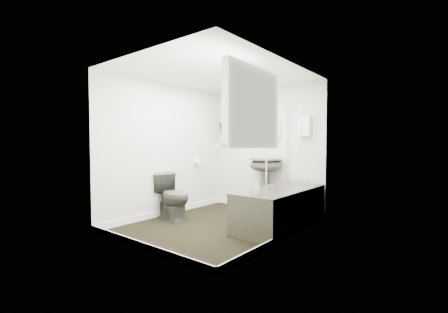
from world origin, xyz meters
The scene contains 22 objects.
floor centered at (0.00, 0.00, -0.01)m, with size 2.30×2.80×0.02m, color black.
ceiling centered at (0.00, 0.00, 2.31)m, with size 2.30×2.80×0.02m, color white.
wall_back centered at (0.00, 1.41, 1.15)m, with size 2.30×0.02×2.30m, color silver.
wall_front centered at (0.00, -1.41, 1.15)m, with size 2.30×0.02×2.30m, color silver.
wall_left centered at (-1.16, 0.00, 1.15)m, with size 0.02×2.80×2.30m, color silver.
wall_right centered at (1.16, 0.00, 1.15)m, with size 0.02×2.80×2.30m, color silver.
skirting centered at (0.00, 0.00, 0.05)m, with size 2.30×2.80×0.10m, color white.
bathtub centered at (0.80, 0.50, 0.29)m, with size 0.72×1.72×0.58m, color #353A31, non-canonical shape.
bath_screen centered at (0.47, 0.99, 1.28)m, with size 0.04×0.72×1.40m, color silver, non-canonical shape.
shower_box centered at (0.80, 1.34, 1.55)m, with size 0.20×0.10×0.35m, color white.
oval_mirror centered at (0.11, 1.37, 1.50)m, with size 0.46×0.03×0.62m, color #C9B48C.
wall_sconce centered at (-0.29, 1.36, 1.40)m, with size 0.04×0.04×0.22m, color black.
toilet_roll_holder centered at (-1.10, 0.70, 0.90)m, with size 0.11×0.11×0.11m, color white.
window_recess centered at (1.09, -0.70, 1.65)m, with size 0.08×1.00×0.90m, color white.
window_sill centered at (1.02, -0.70, 1.23)m, with size 0.18×1.00×0.04m, color white.
window_blinds centered at (1.04, -0.70, 1.65)m, with size 0.01×0.86×0.76m, color white.
toilet centered at (-0.85, -0.16, 0.38)m, with size 0.43×0.75×0.77m, color #353A31.
pedestal_sink centered at (0.11, 1.21, 0.49)m, with size 0.58×0.49×0.99m, color #353A31, non-canonical shape.
sill_plant centered at (0.97, -0.40, 1.38)m, with size 0.23×0.20×0.25m, color black.
hanging_plant centered at (-0.80, 1.25, 1.71)m, with size 0.33×0.27×0.61m, color black.
soap_bottle centered at (0.82, -0.20, 0.67)m, with size 0.08×0.08×0.17m, color black.
hanging_pot centered at (-0.80, 1.25, 1.95)m, with size 0.16×0.16×0.12m, color #433427.
Camera 1 is at (2.91, -3.49, 1.25)m, focal length 24.00 mm.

